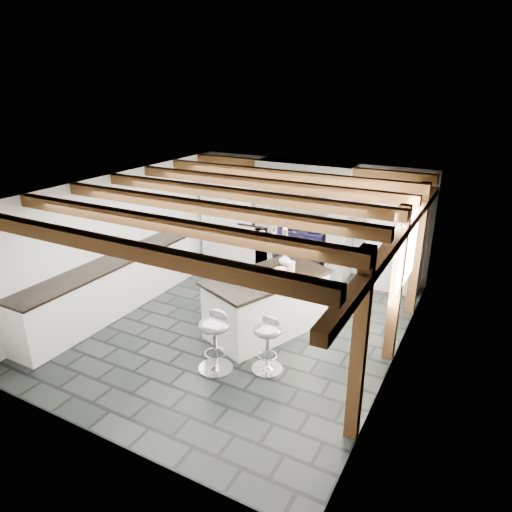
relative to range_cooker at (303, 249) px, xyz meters
The scene contains 6 objects.
ground 2.72m from the range_cooker, 90.00° to the right, with size 6.00×6.00×0.00m, color black.
room_shell 1.52m from the range_cooker, 115.80° to the right, with size 6.00×6.03×6.00m.
range_cooker is the anchor object (origin of this frame).
kitchen_island 2.69m from the range_cooker, 79.39° to the right, with size 1.68×2.19×1.29m.
bar_stool_near 3.75m from the range_cooker, 74.50° to the right, with size 0.44×0.44×0.81m.
bar_stool_far 3.96m from the range_cooker, 84.80° to the right, with size 0.49×0.49×0.90m.
Camera 1 is at (3.43, -5.79, 3.79)m, focal length 32.00 mm.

